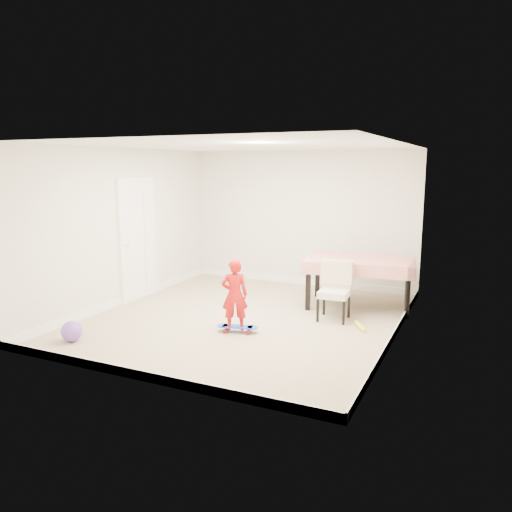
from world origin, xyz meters
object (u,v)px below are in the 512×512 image
at_px(dining_table, 359,282).
at_px(skateboard, 238,329).
at_px(dining_chair, 334,291).
at_px(child, 235,297).
at_px(balloon, 72,331).

distance_m(dining_table, skateboard, 2.39).
relative_size(dining_chair, child, 0.88).
bearing_deg(child, balloon, 5.44).
height_order(dining_table, balloon, dining_table).
xyz_separation_m(dining_table, child, (-1.28, -2.02, 0.10)).
bearing_deg(balloon, skateboard, 34.55).
xyz_separation_m(dining_chair, balloon, (-2.90, -2.39, -0.30)).
bearing_deg(dining_table, child, -130.35).
bearing_deg(skateboard, balloon, -159.94).
bearing_deg(child, skateboard, 171.80).
bearing_deg(dining_chair, child, -137.24).
xyz_separation_m(dining_chair, child, (-1.10, -1.14, 0.06)).
distance_m(dining_table, child, 2.39).
bearing_deg(child, dining_table, -151.64).
height_order(child, balloon, child).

